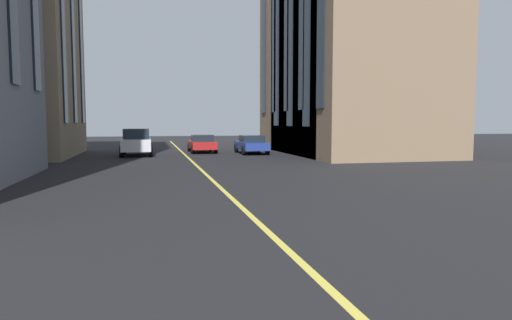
# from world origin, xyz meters

# --- Properties ---
(lane_centre_line) EXTENTS (80.00, 0.16, 0.01)m
(lane_centre_line) POSITION_xyz_m (20.00, 0.00, 0.00)
(lane_centre_line) COLOR #D8C64C
(lane_centre_line) RESTS_ON ground_plane
(car_white_parked_b) EXTENTS (4.70, 2.14, 1.88)m
(car_white_parked_b) POSITION_xyz_m (36.00, 3.34, 0.97)
(car_white_parked_b) COLOR silver
(car_white_parked_b) RESTS_ON ground_plane
(car_red_near) EXTENTS (4.40, 1.95, 1.37)m
(car_red_near) POSITION_xyz_m (38.12, -1.48, 0.70)
(car_red_near) COLOR #B21E1E
(car_red_near) RESTS_ON ground_plane
(car_blue_trailing) EXTENTS (4.40, 1.95, 1.37)m
(car_blue_trailing) POSITION_xyz_m (35.97, -4.90, 0.70)
(car_blue_trailing) COLOR navy
(car_blue_trailing) RESTS_ON ground_plane
(building_right_near) EXTENTS (10.68, 9.83, 14.72)m
(building_right_near) POSITION_xyz_m (34.73, -12.35, 7.36)
(building_right_near) COLOR #846B51
(building_right_near) RESTS_ON ground_plane
(building_left_far) EXTENTS (11.31, 8.22, 16.34)m
(building_left_far) POSITION_xyz_m (36.97, 11.55, 8.17)
(building_left_far) COLOR gray
(building_left_far) RESTS_ON ground_plane
(building_right_far) EXTENTS (17.04, 9.34, 22.58)m
(building_right_far) POSITION_xyz_m (35.49, -12.11, 11.29)
(building_right_far) COLOR #846B51
(building_right_far) RESTS_ON ground_plane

